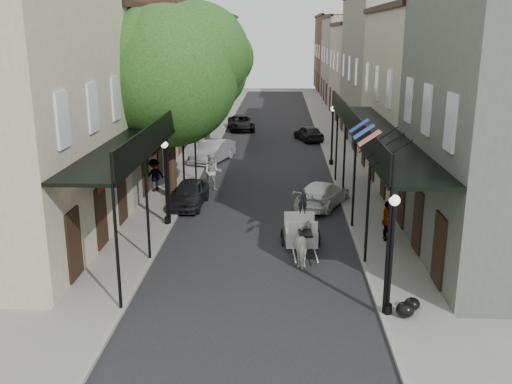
# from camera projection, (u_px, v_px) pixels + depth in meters

# --- Properties ---
(ground) EXTENTS (140.00, 140.00, 0.00)m
(ground) POSITION_uv_depth(u_px,v_px,m) (254.00, 286.00, 19.28)
(ground) COLOR gray
(ground) RESTS_ON ground
(road) EXTENTS (8.00, 90.00, 0.01)m
(road) POSITION_uv_depth(u_px,v_px,m) (268.00, 159.00, 38.51)
(road) COLOR black
(road) RESTS_ON ground
(sidewalk_left) EXTENTS (2.20, 90.00, 0.12)m
(sidewalk_left) POSITION_uv_depth(u_px,v_px,m) (194.00, 157.00, 38.70)
(sidewalk_left) COLOR gray
(sidewalk_left) RESTS_ON ground
(sidewalk_right) EXTENTS (2.20, 90.00, 0.12)m
(sidewalk_right) POSITION_uv_depth(u_px,v_px,m) (342.00, 159.00, 38.29)
(sidewalk_right) COLOR gray
(sidewalk_right) RESTS_ON ground
(building_row_left) EXTENTS (5.00, 80.00, 10.50)m
(building_row_left) POSITION_uv_depth(u_px,v_px,m) (167.00, 70.00, 47.06)
(building_row_left) COLOR #BBB496
(building_row_left) RESTS_ON ground
(building_row_right) EXTENTS (5.00, 80.00, 10.50)m
(building_row_right) POSITION_uv_depth(u_px,v_px,m) (376.00, 70.00, 46.35)
(building_row_right) COLOR gray
(building_row_right) RESTS_ON ground
(gallery_left) EXTENTS (2.20, 18.05, 4.88)m
(gallery_left) POSITION_uv_depth(u_px,v_px,m) (153.00, 131.00, 25.09)
(gallery_left) COLOR black
(gallery_left) RESTS_ON sidewalk_left
(gallery_right) EXTENTS (2.20, 18.05, 4.88)m
(gallery_right) POSITION_uv_depth(u_px,v_px,m) (372.00, 133.00, 24.69)
(gallery_right) COLOR black
(gallery_right) RESTS_ON sidewalk_right
(tree_near) EXTENTS (7.31, 6.80, 9.63)m
(tree_near) POSITION_uv_depth(u_px,v_px,m) (177.00, 70.00, 27.48)
(tree_near) COLOR #382619
(tree_near) RESTS_ON sidewalk_left
(tree_far) EXTENTS (6.45, 6.00, 8.61)m
(tree_far) POSITION_uv_depth(u_px,v_px,m) (211.00, 67.00, 41.12)
(tree_far) COLOR #382619
(tree_far) RESTS_ON sidewalk_left
(lamppost_right_near) EXTENTS (0.32, 0.32, 3.71)m
(lamppost_right_near) POSITION_uv_depth(u_px,v_px,m) (391.00, 253.00, 16.63)
(lamppost_right_near) COLOR black
(lamppost_right_near) RESTS_ON sidewalk_right
(lamppost_left) EXTENTS (0.32, 0.32, 3.71)m
(lamppost_left) POSITION_uv_depth(u_px,v_px,m) (166.00, 181.00, 24.66)
(lamppost_left) COLOR black
(lamppost_left) RESTS_ON sidewalk_left
(lamppost_right_far) EXTENTS (0.32, 0.32, 3.71)m
(lamppost_right_far) POSITION_uv_depth(u_px,v_px,m) (332.00, 134.00, 35.86)
(lamppost_right_far) COLOR black
(lamppost_right_far) RESTS_ON sidewalk_right
(horse) EXTENTS (0.89, 1.79, 1.48)m
(horse) POSITION_uv_depth(u_px,v_px,m) (305.00, 244.00, 21.04)
(horse) COLOR white
(horse) RESTS_ON ground
(carriage) EXTENTS (1.61, 2.24, 2.47)m
(carriage) POSITION_uv_depth(u_px,v_px,m) (300.00, 218.00, 23.20)
(carriage) COLOR black
(carriage) RESTS_ON ground
(pedestrian_walking) EXTENTS (1.09, 0.91, 2.03)m
(pedestrian_walking) POSITION_uv_depth(u_px,v_px,m) (212.00, 173.00, 30.52)
(pedestrian_walking) COLOR #A6A69D
(pedestrian_walking) RESTS_ON ground
(pedestrian_sidewalk_left) EXTENTS (1.28, 1.21, 1.73)m
(pedestrian_sidewalk_left) POSITION_uv_depth(u_px,v_px,m) (154.00, 175.00, 30.08)
(pedestrian_sidewalk_left) COLOR gray
(pedestrian_sidewalk_left) RESTS_ON sidewalk_left
(pedestrian_sidewalk_right) EXTENTS (0.44, 0.99, 1.66)m
(pedestrian_sidewalk_right) POSITION_uv_depth(u_px,v_px,m) (387.00, 221.00, 22.92)
(pedestrian_sidewalk_right) COLOR gray
(pedestrian_sidewalk_right) RESTS_ON sidewalk_right
(car_left_near) EXTENTS (1.73, 3.87, 1.29)m
(car_left_near) POSITION_uv_depth(u_px,v_px,m) (189.00, 194.00, 27.91)
(car_left_near) COLOR black
(car_left_near) RESTS_ON ground
(car_left_mid) EXTENTS (2.80, 4.66, 1.45)m
(car_left_mid) POSITION_uv_depth(u_px,v_px,m) (213.00, 151.00, 37.35)
(car_left_mid) COLOR gray
(car_left_mid) RESTS_ON ground
(car_left_far) EXTENTS (2.76, 4.75, 1.24)m
(car_left_far) POSITION_uv_depth(u_px,v_px,m) (241.00, 123.00, 49.62)
(car_left_far) COLOR black
(car_left_far) RESTS_ON ground
(car_right_near) EXTENTS (3.28, 4.57, 1.23)m
(car_right_near) POSITION_uv_depth(u_px,v_px,m) (322.00, 194.00, 27.91)
(car_right_near) COLOR white
(car_right_near) RESTS_ON ground
(car_right_far) EXTENTS (2.50, 3.89, 1.23)m
(car_right_far) POSITION_uv_depth(u_px,v_px,m) (309.00, 133.00, 44.73)
(car_right_far) COLOR black
(car_right_far) RESTS_ON ground
(trash_bags) EXTENTS (0.82, 0.97, 0.47)m
(trash_bags) POSITION_uv_depth(u_px,v_px,m) (408.00, 307.00, 17.04)
(trash_bags) COLOR black
(trash_bags) RESTS_ON sidewalk_right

